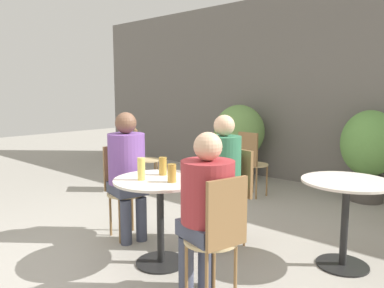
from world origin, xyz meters
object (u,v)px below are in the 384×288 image
cafe_table_near (160,200)px  beer_glass_2 (172,173)px  bistro_chair_1 (234,188)px  potted_plant_1 (369,149)px  bistro_chair_5 (142,154)px  bistro_chair_0 (219,231)px  bistro_chair_2 (122,182)px  beer_glass_1 (141,169)px  cafe_table_far (346,203)px  seated_person_1 (223,169)px  bistro_chair_3 (251,158)px  potted_plant_0 (239,136)px  beer_glass_0 (163,166)px  seated_person_0 (206,202)px  seated_person_2 (127,165)px

cafe_table_near → beer_glass_2: size_ratio=5.28×
bistro_chair_1 → potted_plant_1: potted_plant_1 is taller
cafe_table_near → bistro_chair_5: bistro_chair_5 is taller
bistro_chair_0 → beer_glass_2: bistro_chair_0 is taller
bistro_chair_0 → bistro_chair_2: 1.60m
bistro_chair_1 → beer_glass_1: bearing=-93.1°
cafe_table_far → bistro_chair_1: size_ratio=0.81×
bistro_chair_2 → potted_plant_1: 3.27m
bistro_chair_0 → seated_person_1: bearing=-129.4°
bistro_chair_3 → potted_plant_0: 1.12m
cafe_table_far → potted_plant_1: (-0.45, 2.13, 0.17)m
beer_glass_2 → potted_plant_1: potted_plant_1 is taller
cafe_table_far → bistro_chair_2: bearing=-158.4°
bistro_chair_1 → seated_person_1: seated_person_1 is taller
seated_person_1 → beer_glass_0: bearing=-102.0°
potted_plant_1 → cafe_table_near: bearing=-103.1°
beer_glass_0 → cafe_table_near: bearing=-53.1°
beer_glass_1 → beer_glass_0: bearing=91.1°
beer_glass_0 → beer_glass_1: 0.25m
bistro_chair_0 → beer_glass_0: bearing=-95.9°
bistro_chair_1 → seated_person_0: seated_person_0 is taller
bistro_chair_1 → bistro_chair_2: (-0.98, -0.57, 0.00)m
bistro_chair_0 → seated_person_0: (-0.14, 0.04, 0.16)m
cafe_table_far → beer_glass_1: bearing=-138.9°
seated_person_2 → seated_person_1: bearing=-44.9°
seated_person_1 → beer_glass_0: size_ratio=8.04×
seated_person_0 → bistro_chair_3: bearing=-139.2°
beer_glass_2 → bistro_chair_3: bearing=107.1°
bistro_chair_1 → seated_person_1: (-0.04, -0.14, 0.20)m
bistro_chair_3 → seated_person_2: size_ratio=0.72×
bistro_chair_5 → seated_person_0: bearing=-177.4°
bistro_chair_0 → bistro_chair_1: 1.13m
potted_plant_1 → seated_person_0: bearing=-91.6°
bistro_chair_3 → beer_glass_2: size_ratio=6.23×
cafe_table_near → seated_person_0: 0.67m
beer_glass_0 → potted_plant_1: bearing=74.7°
bistro_chair_3 → bistro_chair_5: bearing=32.2°
seated_person_2 → beer_glass_1: 0.63m
bistro_chair_0 → bistro_chair_2: (-1.55, 0.41, 0.00)m
bistro_chair_3 → beer_glass_1: beer_glass_1 is taller
beer_glass_2 → potted_plant_1: (0.57, 3.12, -0.10)m
bistro_chair_1 → bistro_chair_3: (-0.74, 1.46, 0.00)m
beer_glass_0 → beer_glass_1: beer_glass_1 is taller
beer_glass_0 → seated_person_0: bearing=-21.8°
cafe_table_far → beer_glass_1: beer_glass_1 is taller
bistro_chair_0 → potted_plant_1: bearing=-164.3°
beer_glass_1 → potted_plant_0: bearing=110.9°
bistro_chair_1 → cafe_table_near: bearing=-90.0°
bistro_chair_2 → bistro_chair_3: (0.23, 2.03, 0.00)m
bistro_chair_5 → seated_person_1: bearing=-166.7°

